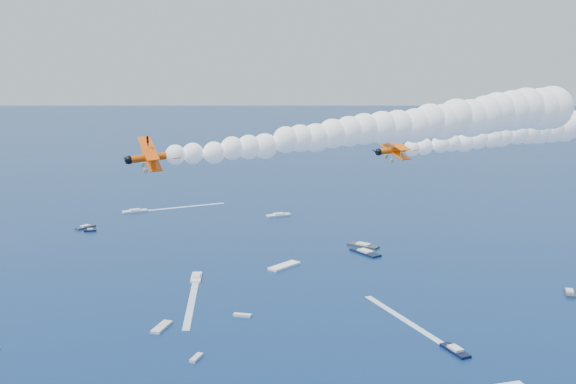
# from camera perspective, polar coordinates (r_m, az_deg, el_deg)

# --- Properties ---
(biplane_lead) EXTENTS (11.04, 11.88, 7.13)m
(biplane_lead) POSITION_cam_1_polar(r_m,az_deg,el_deg) (116.07, 9.01, 3.50)
(biplane_lead) COLOR #E25604
(biplane_trail) EXTENTS (10.91, 11.72, 7.39)m
(biplane_trail) POSITION_cam_1_polar(r_m,az_deg,el_deg) (93.50, -11.20, 2.87)
(biplane_trail) COLOR #DC4804
(smoke_trail_lead) EXTENTS (72.17, 66.55, 12.35)m
(smoke_trail_lead) POSITION_cam_1_polar(r_m,az_deg,el_deg) (135.32, 21.96, 5.04)
(smoke_trail_lead) COLOR white
(smoke_trail_trail) EXTENTS (72.18, 66.70, 12.35)m
(smoke_trail_trail) POSITION_cam_1_polar(r_m,az_deg,el_deg) (103.70, 7.85, 5.25)
(smoke_trail_trail) COLOR white
(spectator_boats) EXTENTS (236.37, 169.02, 0.70)m
(spectator_boats) POSITION_cam_1_polar(r_m,az_deg,el_deg) (216.39, 4.16, -7.63)
(spectator_boats) COLOR silver
(spectator_boats) RESTS_ON ground
(boat_wakes) EXTENTS (137.76, 153.99, 0.04)m
(boat_wakes) POSITION_cam_1_polar(r_m,az_deg,el_deg) (237.74, -3.65, -5.96)
(boat_wakes) COLOR white
(boat_wakes) RESTS_ON ground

